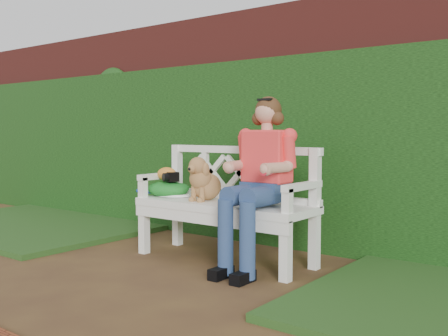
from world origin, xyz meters
The scene contains 11 objects.
ground centered at (0.00, 0.00, 0.00)m, with size 60.00×60.00×0.00m, color #3F281A.
brick_wall centered at (0.00, 1.90, 1.10)m, with size 10.00×0.30×2.20m, color maroon.
ivy_hedge centered at (0.00, 1.68, 0.85)m, with size 10.00×0.18×1.70m, color #27651D.
grass_left centered at (-2.40, 0.90, 0.03)m, with size 2.60×2.00×0.05m, color #163E12.
garden_bench centered at (0.17, 0.91, 0.24)m, with size 1.58×0.60×0.48m, color white, non-canonical shape.
seated_woman centered at (0.56, 0.89, 0.62)m, with size 0.52×0.69×1.23m, color #E72F6B, non-canonical shape.
dog centered at (0.00, 0.88, 0.66)m, with size 0.24×0.33×0.36m, color brown, non-canonical shape.
tennis_racket centered at (-0.42, 0.93, 0.50)m, with size 0.66×0.28×0.03m, color silver, non-canonical shape.
green_bag centered at (-0.42, 0.89, 0.55)m, with size 0.39×0.30×0.13m, color green, non-canonical shape.
camera_item centered at (-0.37, 0.88, 0.65)m, with size 0.12×0.09×0.08m, color black.
baseball_glove centered at (-0.44, 0.89, 0.67)m, with size 0.19×0.14×0.12m, color orange.
Camera 1 is at (2.71, -2.39, 1.04)m, focal length 42.00 mm.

